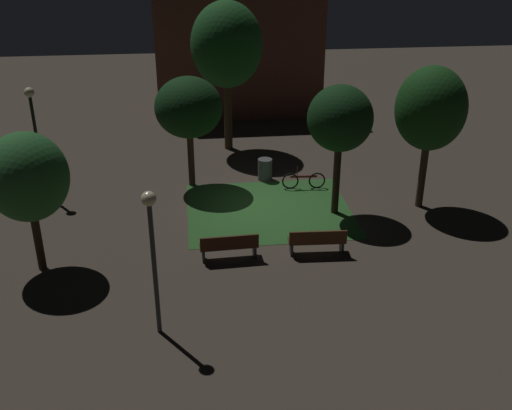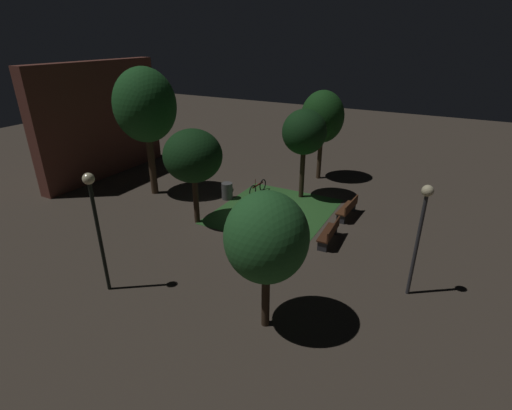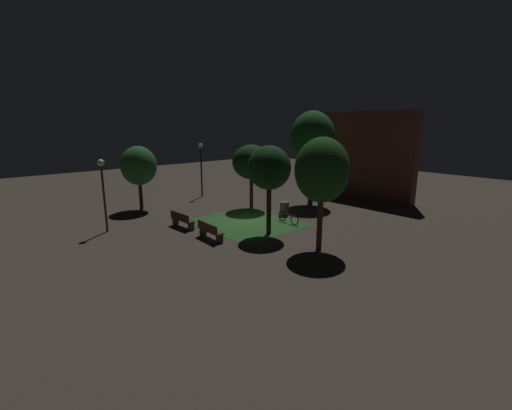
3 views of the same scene
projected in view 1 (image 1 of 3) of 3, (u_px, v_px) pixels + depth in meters
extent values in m
plane|color=#473D33|center=(259.00, 206.00, 21.98)|extent=(60.00, 60.00, 0.00)
cube|color=#2D6028|center=(269.00, 210.00, 21.67)|extent=(5.91, 5.26, 0.01)
cube|color=#422314|center=(229.00, 245.00, 18.34)|extent=(1.82, 0.55, 0.06)
cube|color=#422314|center=(230.00, 242.00, 18.06)|extent=(1.80, 0.13, 0.40)
cube|color=#2D2D33|center=(203.00, 254.00, 18.33)|extent=(0.10, 0.39, 0.42)
cube|color=#2D2D33|center=(254.00, 250.00, 18.56)|extent=(0.10, 0.39, 0.42)
cube|color=#512D19|center=(317.00, 240.00, 18.64)|extent=(1.82, 0.58, 0.06)
cube|color=#512D19|center=(318.00, 237.00, 18.35)|extent=(1.80, 0.16, 0.40)
cube|color=#2D2D33|center=(291.00, 248.00, 18.69)|extent=(0.10, 0.39, 0.42)
cube|color=#2D2D33|center=(342.00, 246.00, 18.79)|extent=(0.10, 0.39, 0.42)
cylinder|color=#38281C|center=(37.00, 234.00, 17.49)|extent=(0.24, 0.24, 2.35)
ellipsoid|color=#28662D|center=(27.00, 177.00, 16.72)|extent=(2.34, 2.34, 2.60)
cylinder|color=#423021|center=(228.00, 108.00, 26.90)|extent=(0.37, 0.37, 3.88)
ellipsoid|color=#1E5623|center=(227.00, 45.00, 25.71)|extent=(3.14, 3.14, 3.72)
cylinder|color=#38281C|center=(191.00, 156.00, 23.26)|extent=(0.25, 0.25, 2.48)
ellipsoid|color=#143816|center=(189.00, 107.00, 22.43)|extent=(2.58, 2.58, 2.33)
cylinder|color=#2D2116|center=(337.00, 175.00, 20.89)|extent=(0.26, 0.26, 2.91)
ellipsoid|color=#143816|center=(340.00, 118.00, 20.01)|extent=(2.24, 2.24, 2.28)
cylinder|color=#423021|center=(423.00, 168.00, 21.37)|extent=(0.26, 0.26, 3.03)
ellipsoid|color=#194719|center=(431.00, 108.00, 20.44)|extent=(2.46, 2.46, 2.95)
cylinder|color=black|center=(38.00, 148.00, 22.01)|extent=(0.12, 0.12, 3.88)
sphere|color=#F4E5B2|center=(29.00, 92.00, 21.12)|extent=(0.36, 0.36, 0.36)
cylinder|color=#333338|center=(155.00, 271.00, 14.41)|extent=(0.12, 0.12, 3.59)
sphere|color=#F4E5B2|center=(149.00, 199.00, 13.58)|extent=(0.36, 0.36, 0.36)
cylinder|color=#4C4C4C|center=(265.00, 169.00, 24.11)|extent=(0.58, 0.58, 0.88)
torus|color=black|center=(317.00, 180.00, 23.34)|extent=(0.66, 0.10, 0.66)
torus|color=black|center=(290.00, 181.00, 23.29)|extent=(0.66, 0.10, 0.66)
cube|color=maroon|center=(304.00, 177.00, 23.24)|extent=(1.06, 0.10, 0.08)
cylinder|color=maroon|center=(297.00, 171.00, 23.13)|extent=(0.03, 0.03, 0.40)
cube|color=brown|center=(241.00, 56.00, 30.63)|extent=(8.71, 0.80, 6.65)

